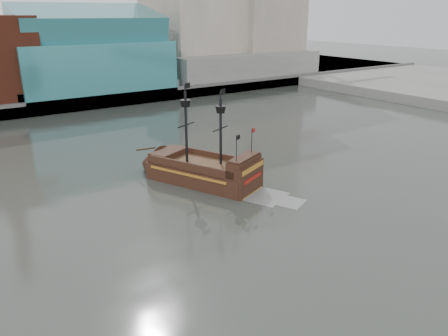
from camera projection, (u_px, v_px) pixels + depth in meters
ground at (292, 270)px, 31.24m from camera, size 400.00×400.00×0.00m
promenade_far at (22, 87)px, 102.22m from camera, size 220.00×60.00×2.00m
seawall at (56, 107)px, 79.25m from camera, size 220.00×1.00×2.60m
crane_a at (301, 7)px, 130.46m from camera, size 22.50×4.00×32.25m
crane_b at (300, 19)px, 144.54m from camera, size 19.10×4.00×26.25m
pirate_ship at (205, 173)px, 47.13m from camera, size 10.28×15.82×11.44m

